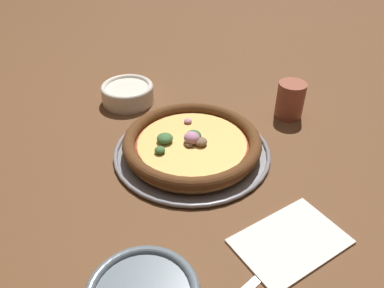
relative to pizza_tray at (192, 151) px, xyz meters
name	(u,v)px	position (x,y,z in m)	size (l,w,h in m)	color
ground_plane	(192,153)	(0.00, 0.00, 0.00)	(3.00, 3.00, 0.00)	brown
pizza_tray	(192,151)	(0.00, 0.00, 0.00)	(0.31, 0.31, 0.01)	gray
pizza	(192,143)	(0.00, 0.00, 0.02)	(0.27, 0.27, 0.04)	#BC7F42
bowl_near	(128,93)	(0.13, 0.22, 0.02)	(0.12, 0.12, 0.04)	silver
drinking_cup	(290,100)	(0.21, -0.14, 0.04)	(0.06, 0.06, 0.08)	brown
napkin	(290,240)	(-0.14, -0.22, 0.00)	(0.20, 0.18, 0.01)	white
fork	(280,258)	(-0.18, -0.21, 0.00)	(0.16, 0.08, 0.00)	#B7B7BC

